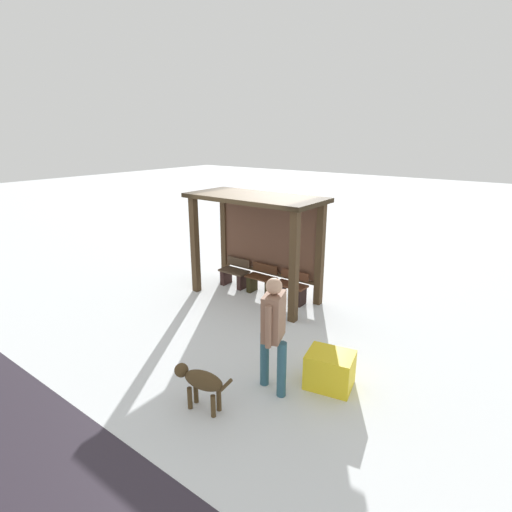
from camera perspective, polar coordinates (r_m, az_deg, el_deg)
name	(u,v)px	position (r m, az deg, el deg)	size (l,w,h in m)	color
ground_plane	(255,297)	(9.64, -0.16, -5.88)	(60.00, 60.00, 0.00)	silver
bus_shelter	(260,224)	(9.24, 0.54, 4.66)	(3.18, 1.47, 2.46)	#42301D
bench_left_inside	(235,275)	(10.22, -3.08, -2.73)	(0.75, 0.40, 0.71)	#483728
bench_center_inside	(262,282)	(9.73, 0.80, -3.74)	(0.75, 0.37, 0.72)	#492916
bench_right_inside	(291,289)	(9.29, 5.08, -4.81)	(0.75, 0.36, 0.73)	#56301E
person_walking	(273,326)	(5.90, 2.52, -9.99)	(0.55, 0.64, 1.83)	#8B644F
dog	(200,381)	(5.90, -7.99, -17.38)	(0.94, 0.35, 0.64)	#48361F
grit_bin	(330,370)	(6.48, 10.55, -15.78)	(0.70, 0.56, 0.56)	yellow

